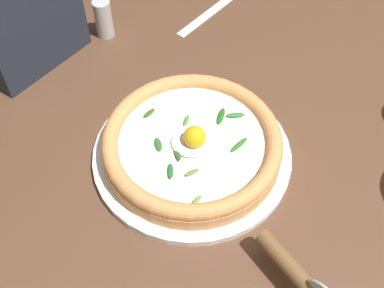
% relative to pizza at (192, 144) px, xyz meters
% --- Properties ---
extents(ground_plane, '(2.40, 2.40, 0.03)m').
position_rel_pizza_xyz_m(ground_plane, '(-0.02, -0.04, -0.05)').
color(ground_plane, brown).
rests_on(ground_plane, ground).
extents(pizza_plate, '(0.30, 0.30, 0.01)m').
position_rel_pizza_xyz_m(pizza_plate, '(0.00, 0.00, -0.03)').
color(pizza_plate, white).
rests_on(pizza_plate, ground).
extents(pizza, '(0.26, 0.26, 0.06)m').
position_rel_pizza_xyz_m(pizza, '(0.00, 0.00, 0.00)').
color(pizza, '#E19E5E').
rests_on(pizza, pizza_plate).
extents(pizza_cutter, '(0.03, 0.15, 0.08)m').
position_rel_pizza_xyz_m(pizza_cutter, '(-0.05, -0.24, 0.01)').
color(pizza_cutter, silver).
rests_on(pizza_cutter, ground).
extents(pepper_shaker, '(0.03, 0.03, 0.07)m').
position_rel_pizza_xyz_m(pepper_shaker, '(0.08, 0.32, 0.00)').
color(pepper_shaker, silver).
rests_on(pepper_shaker, ground).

